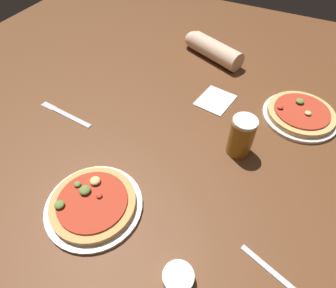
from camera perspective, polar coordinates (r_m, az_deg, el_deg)
name	(u,v)px	position (r m, az deg, el deg)	size (l,w,h in m)	color
ground_plane	(168,151)	(0.96, 0.00, -1.39)	(2.40, 2.40, 0.03)	brown
pizza_plate_near	(93,204)	(0.83, -14.59, -11.42)	(0.27, 0.27, 0.05)	silver
pizza_plate_far	(300,114)	(1.14, 24.74, 5.39)	(0.26, 0.26, 0.05)	silver
beer_mug_dark	(241,135)	(0.92, 14.34, 1.66)	(0.08, 0.13, 0.14)	#9E6619
ramekin_sauce	(178,278)	(0.73, 2.02, -24.99)	(0.07, 0.07, 0.03)	white
napkin_folded	(215,100)	(1.13, 9.36, 8.62)	(0.12, 0.14, 0.01)	white
fork_left	(279,277)	(0.79, 21.10, -23.35)	(0.19, 0.08, 0.01)	silver
knife_right	(65,114)	(1.13, -19.70, 5.63)	(0.24, 0.04, 0.01)	silver
diner_arm	(210,48)	(1.37, 8.38, 18.27)	(0.30, 0.18, 0.08)	beige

